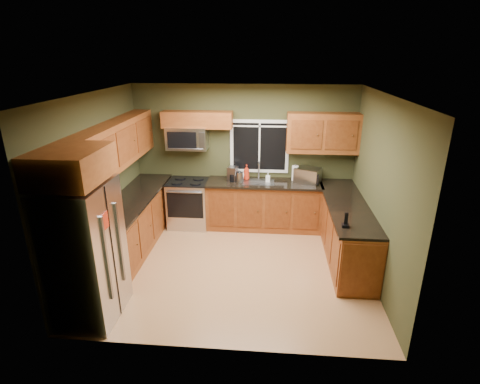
# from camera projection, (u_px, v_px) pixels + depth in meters

# --- Properties ---
(floor) EXTENTS (4.20, 4.20, 0.00)m
(floor) POSITION_uv_depth(u_px,v_px,m) (235.00, 266.00, 6.02)
(floor) COLOR #B0794D
(floor) RESTS_ON ground
(ceiling) EXTENTS (4.20, 4.20, 0.00)m
(ceiling) POSITION_uv_depth(u_px,v_px,m) (234.00, 94.00, 5.08)
(ceiling) COLOR white
(ceiling) RESTS_ON back_wall
(back_wall) EXTENTS (4.20, 0.00, 4.20)m
(back_wall) POSITION_uv_depth(u_px,v_px,m) (244.00, 156.00, 7.23)
(back_wall) COLOR #383A1F
(back_wall) RESTS_ON ground
(front_wall) EXTENTS (4.20, 0.00, 4.20)m
(front_wall) POSITION_uv_depth(u_px,v_px,m) (218.00, 246.00, 3.87)
(front_wall) COLOR #383A1F
(front_wall) RESTS_ON ground
(left_wall) EXTENTS (0.00, 3.60, 3.60)m
(left_wall) POSITION_uv_depth(u_px,v_px,m) (98.00, 184.00, 5.72)
(left_wall) COLOR #383A1F
(left_wall) RESTS_ON ground
(right_wall) EXTENTS (0.00, 3.60, 3.60)m
(right_wall) POSITION_uv_depth(u_px,v_px,m) (380.00, 192.00, 5.38)
(right_wall) COLOR #383A1F
(right_wall) RESTS_ON ground
(window) EXTENTS (1.12, 0.03, 1.02)m
(window) POSITION_uv_depth(u_px,v_px,m) (259.00, 146.00, 7.12)
(window) COLOR white
(window) RESTS_ON back_wall
(base_cabinets_left) EXTENTS (0.60, 2.65, 0.90)m
(base_cabinets_left) POSITION_uv_depth(u_px,v_px,m) (134.00, 224.00, 6.45)
(base_cabinets_left) COLOR brown
(base_cabinets_left) RESTS_ON ground
(countertop_left) EXTENTS (0.65, 2.65, 0.04)m
(countertop_left) POSITION_uv_depth(u_px,v_px,m) (133.00, 199.00, 6.29)
(countertop_left) COLOR black
(countertop_left) RESTS_ON base_cabinets_left
(base_cabinets_back) EXTENTS (2.17, 0.60, 0.90)m
(base_cabinets_back) POSITION_uv_depth(u_px,v_px,m) (264.00, 206.00, 7.23)
(base_cabinets_back) COLOR brown
(base_cabinets_back) RESTS_ON ground
(countertop_back) EXTENTS (2.17, 0.65, 0.04)m
(countertop_back) POSITION_uv_depth(u_px,v_px,m) (264.00, 183.00, 7.04)
(countertop_back) COLOR black
(countertop_back) RESTS_ON base_cabinets_back
(base_cabinets_peninsula) EXTENTS (0.60, 2.52, 0.90)m
(base_cabinets_peninsula) POSITION_uv_depth(u_px,v_px,m) (345.00, 230.00, 6.23)
(base_cabinets_peninsula) COLOR brown
(base_cabinets_peninsula) RESTS_ON ground
(countertop_peninsula) EXTENTS (0.65, 2.50, 0.04)m
(countertop_peninsula) POSITION_uv_depth(u_px,v_px,m) (347.00, 204.00, 6.07)
(countertop_peninsula) COLOR black
(countertop_peninsula) RESTS_ON base_cabinets_peninsula
(upper_cabinets_left) EXTENTS (0.33, 2.65, 0.72)m
(upper_cabinets_left) POSITION_uv_depth(u_px,v_px,m) (117.00, 144.00, 5.97)
(upper_cabinets_left) COLOR brown
(upper_cabinets_left) RESTS_ON left_wall
(upper_cabinets_back_left) EXTENTS (1.30, 0.33, 0.30)m
(upper_cabinets_back_left) POSITION_uv_depth(u_px,v_px,m) (197.00, 120.00, 6.89)
(upper_cabinets_back_left) COLOR brown
(upper_cabinets_back_left) RESTS_ON back_wall
(upper_cabinets_back_right) EXTENTS (1.30, 0.33, 0.72)m
(upper_cabinets_back_right) POSITION_uv_depth(u_px,v_px,m) (323.00, 133.00, 6.78)
(upper_cabinets_back_right) COLOR brown
(upper_cabinets_back_right) RESTS_ON back_wall
(upper_cabinet_over_fridge) EXTENTS (0.72, 0.90, 0.38)m
(upper_cabinet_over_fridge) POSITION_uv_depth(u_px,v_px,m) (71.00, 165.00, 4.24)
(upper_cabinet_over_fridge) COLOR brown
(upper_cabinet_over_fridge) RESTS_ON left_wall
(refrigerator) EXTENTS (0.74, 0.90, 1.80)m
(refrigerator) POSITION_uv_depth(u_px,v_px,m) (85.00, 253.00, 4.63)
(refrigerator) COLOR #B7B7BC
(refrigerator) RESTS_ON ground
(range) EXTENTS (0.76, 0.69, 0.94)m
(range) POSITION_uv_depth(u_px,v_px,m) (189.00, 203.00, 7.31)
(range) COLOR #B7B7BC
(range) RESTS_ON ground
(microwave) EXTENTS (0.76, 0.41, 0.42)m
(microwave) POSITION_uv_depth(u_px,v_px,m) (187.00, 138.00, 7.00)
(microwave) COLOR #B7B7BC
(microwave) RESTS_ON back_wall
(sink) EXTENTS (0.60, 0.42, 0.36)m
(sink) POSITION_uv_depth(u_px,v_px,m) (258.00, 181.00, 7.06)
(sink) COLOR slate
(sink) RESTS_ON countertop_back
(toaster_oven) EXTENTS (0.54, 0.50, 0.28)m
(toaster_oven) POSITION_uv_depth(u_px,v_px,m) (308.00, 175.00, 6.98)
(toaster_oven) COLOR #B7B7BC
(toaster_oven) RESTS_ON countertop_back
(coffee_maker) EXTENTS (0.21, 0.25, 0.27)m
(coffee_maker) POSITION_uv_depth(u_px,v_px,m) (233.00, 174.00, 7.09)
(coffee_maker) COLOR slate
(coffee_maker) RESTS_ON countertop_back
(kettle) EXTENTS (0.18, 0.18, 0.25)m
(kettle) POSITION_uv_depth(u_px,v_px,m) (239.00, 177.00, 6.98)
(kettle) COLOR #B7B7BC
(kettle) RESTS_ON countertop_back
(paper_towel_roll) EXTENTS (0.13, 0.13, 0.32)m
(paper_towel_roll) POSITION_uv_depth(u_px,v_px,m) (295.00, 173.00, 7.09)
(paper_towel_roll) COLOR white
(paper_towel_roll) RESTS_ON countertop_back
(soap_bottle_a) EXTENTS (0.14, 0.14, 0.29)m
(soap_bottle_a) POSITION_uv_depth(u_px,v_px,m) (247.00, 172.00, 7.14)
(soap_bottle_a) COLOR red
(soap_bottle_a) RESTS_ON countertop_back
(soap_bottle_b) EXTENTS (0.08, 0.08, 0.18)m
(soap_bottle_b) POSITION_uv_depth(u_px,v_px,m) (268.00, 177.00, 7.03)
(soap_bottle_b) COLOR white
(soap_bottle_b) RESTS_ON countertop_back
(soap_bottle_c) EXTENTS (0.17, 0.17, 0.17)m
(soap_bottle_c) POSITION_uv_depth(u_px,v_px,m) (243.00, 174.00, 7.21)
(soap_bottle_c) COLOR white
(soap_bottle_c) RESTS_ON countertop_back
(cordless_phone) EXTENTS (0.10, 0.10, 0.22)m
(cordless_phone) POSITION_uv_depth(u_px,v_px,m) (346.00, 223.00, 5.21)
(cordless_phone) COLOR black
(cordless_phone) RESTS_ON countertop_peninsula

